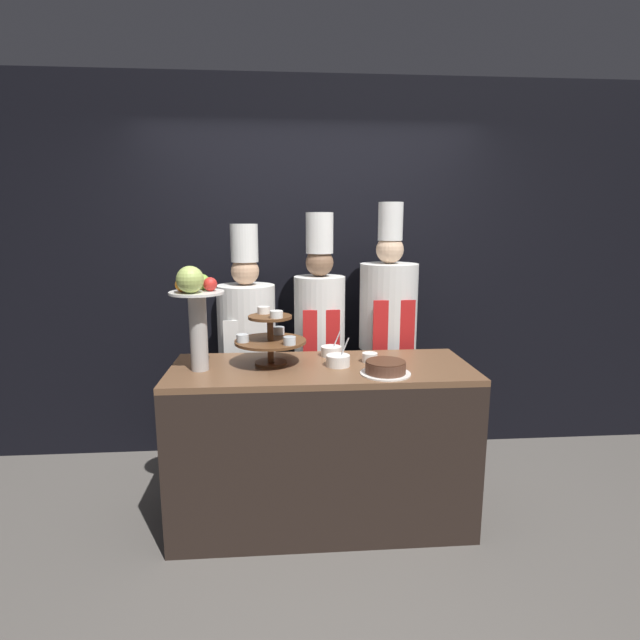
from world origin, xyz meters
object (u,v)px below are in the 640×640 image
object	(u,v)px
fruit_pedestal	(196,304)
chef_center_left	(320,334)
tiered_stand	(270,336)
serving_bowl_far	(331,351)
chef_center_right	(388,330)
chef_left	(247,344)
cup_white	(370,357)
cake_round	(385,368)
serving_bowl_near	(338,360)

from	to	relation	value
fruit_pedestal	chef_center_left	xyz separation A→B (m)	(0.72, 0.69, -0.33)
tiered_stand	serving_bowl_far	bearing A→B (deg)	22.65
chef_center_right	chef_left	bearing A→B (deg)	180.00
cup_white	chef_center_right	distance (m)	0.63
chef_center_left	cup_white	bearing A→B (deg)	-66.60
tiered_stand	serving_bowl_far	distance (m)	0.42
cake_round	serving_bowl_near	world-z (taller)	serving_bowl_near
serving_bowl_far	chef_center_left	distance (m)	0.43
tiered_stand	cake_round	world-z (taller)	tiered_stand
tiered_stand	serving_bowl_near	distance (m)	0.41
serving_bowl_far	chef_center_right	world-z (taller)	chef_center_right
chef_left	chef_center_left	bearing A→B (deg)	0.01
serving_bowl_far	chef_center_left	world-z (taller)	chef_center_left
fruit_pedestal	serving_bowl_near	size ratio (longest dim) A/B	3.54
cake_round	serving_bowl_near	distance (m)	0.30
cake_round	chef_center_right	bearing A→B (deg)	77.22
serving_bowl_near	cake_round	bearing A→B (deg)	-36.41
serving_bowl_far	chef_center_right	size ratio (longest dim) A/B	0.09
fruit_pedestal	chef_center_left	world-z (taller)	chef_center_left
cake_round	chef_center_left	world-z (taller)	chef_center_left
cake_round	chef_left	world-z (taller)	chef_left
serving_bowl_near	serving_bowl_far	xyz separation A→B (m)	(-0.02, 0.22, -0.00)
serving_bowl_far	chef_center_right	bearing A→B (deg)	44.20
cup_white	serving_bowl_far	distance (m)	0.26
tiered_stand	chef_center_right	distance (m)	1.01
cup_white	chef_center_right	size ratio (longest dim) A/B	0.05
fruit_pedestal	cake_round	bearing A→B (deg)	-7.76
cake_round	chef_center_right	distance (m)	0.85
tiered_stand	cake_round	xyz separation A→B (m)	(0.62, -0.24, -0.13)
chef_center_left	serving_bowl_far	bearing A→B (deg)	-84.84
fruit_pedestal	serving_bowl_far	distance (m)	0.88
chef_center_left	serving_bowl_near	bearing A→B (deg)	-85.03
tiered_stand	serving_bowl_near	bearing A→B (deg)	-9.52
chef_left	chef_center_right	size ratio (longest dim) A/B	0.92
fruit_pedestal	cup_white	world-z (taller)	fruit_pedestal
fruit_pedestal	serving_bowl_near	distance (m)	0.86
cake_round	chef_center_right	world-z (taller)	chef_center_right
serving_bowl_near	chef_center_left	bearing A→B (deg)	94.97
tiered_stand	chef_center_left	xyz separation A→B (m)	(0.33, 0.59, -0.12)
fruit_pedestal	cup_white	size ratio (longest dim) A/B	6.50
fruit_pedestal	chef_center_right	distance (m)	1.42
tiered_stand	cake_round	distance (m)	0.68
cake_round	serving_bowl_near	bearing A→B (deg)	143.59
cup_white	chef_left	distance (m)	0.96
fruit_pedestal	chef_center_left	distance (m)	1.05
cup_white	serving_bowl_near	distance (m)	0.21
cake_round	chef_center_left	distance (m)	0.88
serving_bowl_near	chef_center_right	bearing A→B (deg)	56.73
tiered_stand	chef_center_right	bearing A→B (deg)	35.79
cake_round	chef_center_right	xyz separation A→B (m)	(0.19, 0.83, 0.03)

